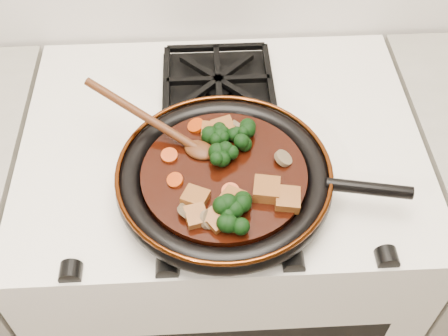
{
  "coord_description": "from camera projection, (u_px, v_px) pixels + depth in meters",
  "views": [
    {
      "loc": [
        -0.03,
        0.96,
        1.68
      ],
      "look_at": [
        -0.0,
        1.56,
        0.97
      ],
      "focal_mm": 45.0,
      "sensor_mm": 36.0,
      "label": 1
    }
  ],
  "objects": [
    {
      "name": "tofu_cube_7",
      "position": [
        232.0,
        200.0,
        0.89
      ],
      "size": [
        0.05,
        0.05,
        0.03
      ],
      "primitive_type": "cube",
      "rotation": [
        -0.12,
        0.04,
        0.98
      ],
      "color": "brown",
      "rests_on": "braising_sauce"
    },
    {
      "name": "carrot_coin_3",
      "position": [
        196.0,
        126.0,
        1.0
      ],
      "size": [
        0.03,
        0.03,
        0.02
      ],
      "primitive_type": "cylinder",
      "rotation": [
        0.08,
        -0.35,
        0.0
      ],
      "color": "#A92F04",
      "rests_on": "braising_sauce"
    },
    {
      "name": "tofu_cube_5",
      "position": [
        223.0,
        128.0,
        0.99
      ],
      "size": [
        0.04,
        0.04,
        0.02
      ],
      "primitive_type": "cube",
      "rotation": [
        0.1,
        -0.05,
        0.29
      ],
      "color": "brown",
      "rests_on": "braising_sauce"
    },
    {
      "name": "mushroom_slice_2",
      "position": [
        241.0,
        127.0,
        0.99
      ],
      "size": [
        0.05,
        0.05,
        0.03
      ],
      "primitive_type": "cylinder",
      "rotation": [
        0.93,
        0.0,
        2.36
      ],
      "color": "brown",
      "rests_on": "braising_sauce"
    },
    {
      "name": "broccoli_floret_2",
      "position": [
        214.0,
        135.0,
        0.98
      ],
      "size": [
        0.09,
        0.09,
        0.05
      ],
      "primitive_type": null,
      "rotation": [
        0.01,
        0.07,
        0.85
      ],
      "color": "black",
      "rests_on": "braising_sauce"
    },
    {
      "name": "tofu_cube_2",
      "position": [
        287.0,
        199.0,
        0.89
      ],
      "size": [
        0.04,
        0.05,
        0.03
      ],
      "primitive_type": "cube",
      "rotation": [
        -0.07,
        -0.06,
        3.02
      ],
      "color": "brown",
      "rests_on": "braising_sauce"
    },
    {
      "name": "stove",
      "position": [
        222.0,
        259.0,
        1.41
      ],
      "size": [
        0.76,
        0.6,
        0.9
      ],
      "primitive_type": "cube",
      "color": "white",
      "rests_on": "ground"
    },
    {
      "name": "broccoli_floret_3",
      "position": [
        238.0,
        207.0,
        0.88
      ],
      "size": [
        0.08,
        0.09,
        0.06
      ],
      "primitive_type": null,
      "rotation": [
        -0.07,
        0.19,
        1.0
      ],
      "color": "black",
      "rests_on": "braising_sauce"
    },
    {
      "name": "mushroom_slice_0",
      "position": [
        283.0,
        158.0,
        0.95
      ],
      "size": [
        0.03,
        0.03,
        0.02
      ],
      "primitive_type": "cylinder",
      "rotation": [
        0.55,
        0.0,
        1.57
      ],
      "color": "brown",
      "rests_on": "braising_sauce"
    },
    {
      "name": "burner_grate_back",
      "position": [
        218.0,
        83.0,
        1.15
      ],
      "size": [
        0.23,
        0.23,
        0.03
      ],
      "primitive_type": null,
      "color": "black",
      "rests_on": "stove"
    },
    {
      "name": "carrot_coin_4",
      "position": [
        169.0,
        156.0,
        0.95
      ],
      "size": [
        0.03,
        0.03,
        0.01
      ],
      "primitive_type": "cylinder",
      "rotation": [
        0.19,
        -0.02,
        0.0
      ],
      "color": "#A92F04",
      "rests_on": "braising_sauce"
    },
    {
      "name": "tofu_cube_1",
      "position": [
        211.0,
        132.0,
        0.99
      ],
      "size": [
        0.04,
        0.04,
        0.02
      ],
      "primitive_type": "cube",
      "rotation": [
        0.08,
        0.0,
        1.48
      ],
      "color": "brown",
      "rests_on": "braising_sauce"
    },
    {
      "name": "broccoli_floret_1",
      "position": [
        234.0,
        226.0,
        0.85
      ],
      "size": [
        0.08,
        0.08,
        0.06
      ],
      "primitive_type": null,
      "rotation": [
        0.12,
        -0.05,
        2.09
      ],
      "color": "black",
      "rests_on": "braising_sauce"
    },
    {
      "name": "broccoli_floret_0",
      "position": [
        224.0,
        156.0,
        0.94
      ],
      "size": [
        0.08,
        0.08,
        0.07
      ],
      "primitive_type": null,
      "rotation": [
        -0.14,
        -0.01,
        0.4
      ],
      "color": "black",
      "rests_on": "braising_sauce"
    },
    {
      "name": "tofu_cube_3",
      "position": [
        195.0,
        198.0,
        0.89
      ],
      "size": [
        0.05,
        0.05,
        0.02
      ],
      "primitive_type": "cube",
      "rotation": [
        0.01,
        0.06,
        1.14
      ],
      "color": "brown",
      "rests_on": "braising_sauce"
    },
    {
      "name": "burner_grate_front",
      "position": [
        226.0,
        192.0,
        0.97
      ],
      "size": [
        0.23,
        0.23,
        0.03
      ],
      "primitive_type": null,
      "color": "black",
      "rests_on": "stove"
    },
    {
      "name": "tofu_cube_4",
      "position": [
        218.0,
        219.0,
        0.87
      ],
      "size": [
        0.05,
        0.05,
        0.03
      ],
      "primitive_type": "cube",
      "rotation": [
        0.08,
        -0.11,
        0.62
      ],
      "color": "brown",
      "rests_on": "braising_sauce"
    },
    {
      "name": "carrot_coin_2",
      "position": [
        230.0,
        198.0,
        0.9
      ],
      "size": [
        0.03,
        0.03,
        0.01
      ],
      "primitive_type": "cylinder",
      "rotation": [
        -0.3,
        -0.01,
        0.0
      ],
      "color": "#A92F04",
      "rests_on": "braising_sauce"
    },
    {
      "name": "broccoli_floret_7",
      "position": [
        242.0,
        133.0,
        0.98
      ],
      "size": [
        0.08,
        0.08,
        0.07
      ],
      "primitive_type": null,
      "rotation": [
        0.1,
        0.13,
        1.11
      ],
      "color": "black",
      "rests_on": "braising_sauce"
    },
    {
      "name": "carrot_coin_0",
      "position": [
        175.0,
        180.0,
        0.92
      ],
      "size": [
        0.03,
        0.03,
        0.02
      ],
      "primitive_type": "cylinder",
      "rotation": [
        0.23,
        -0.18,
        0.0
      ],
      "color": "#A92F04",
      "rests_on": "braising_sauce"
    },
    {
      "name": "skillet",
      "position": [
        225.0,
        178.0,
        0.95
      ],
      "size": [
        0.49,
        0.37,
        0.05
      ],
      "rotation": [
        0.0,
        0.0,
        -0.19
      ],
      "color": "black",
      "rests_on": "burner_grate_front"
    },
    {
      "name": "braising_sauce",
      "position": [
        224.0,
        176.0,
        0.94
      ],
      "size": [
        0.28,
        0.28,
        0.02
      ],
      "primitive_type": "cylinder",
      "color": "black",
      "rests_on": "skillet"
    },
    {
      "name": "broccoli_floret_4",
      "position": [
        216.0,
        139.0,
        0.97
      ],
      "size": [
        0.08,
        0.08,
        0.06
      ],
      "primitive_type": null,
      "rotation": [
        -0.02,
        0.06,
        2.5
      ],
      "color": "black",
      "rests_on": "braising_sauce"
    },
    {
      "name": "mushroom_slice_3",
      "position": [
        208.0,
        219.0,
        0.87
      ],
      "size": [
        0.04,
        0.04,
        0.03
      ],
      "primitive_type": "cylinder",
      "rotation": [
        0.93,
        0.0,
        1.17
      ],
      "color": "brown",
      "rests_on": "braising_sauce"
    },
    {
      "name": "broccoli_floret_6",
      "position": [
        229.0,
        209.0,
        0.87
      ],
      "size": [
        0.08,
        0.09,
        0.07
      ],
      "primitive_type": null,
      "rotation": [
        0.03,
        -0.23,
        1.28
      ],
      "color": "black",
      "rests_on": "braising_sauce"
    },
    {
      "name": "wooden_spoon",
      "position": [
        167.0,
        130.0,
        0.97
      ],
      "size": [
        0.14,
        0.1,
        0.23
      ],
      "rotation": [
        0.0,
        0.0,
        2.61
      ],
      "color": "#4A240F",
      "rests_on": "braising_sauce"
    },
    {
      "name": "tofu_cube_6",
      "position": [
        196.0,
        217.0,
        0.87
      ],
      "size": [
        0.04,
        0.04,
        0.02
      ],
      "primitive_type": "cube",
      "rotation": [
        -0.0,
        -0.11,
        1.82
      ],
      "color": "brown",
      "rests_on": "braising_sauce"
    },
    {
      "name": "mushroom_slice_1",
      "position": [
        187.0,
        212.0,
        0.88
      ],
      "size": [
        0.04,
        0.04,
        0.03
      ],
      "primitive_type": "cylinder",
      "rotation": [
        0.74,
        0.0,
        2.12
      ],
      "color": "brown",
      "rests_on": "braising_sauce"
    },
    {
      "name": "carrot_coin_1",
      "position": [
        217.0,
        152.0,
        0.96
      ],
      "size": [
        0.03,
        0.03,
        0.02
      ],
      "primitive_type": "cylinder",
      "rotation": [
        -0.0,
        0.32,
        0.0
      ],
      "color": "#A92F04",
      "rests_on": "braising_sauce"
    },
    {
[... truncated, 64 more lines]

